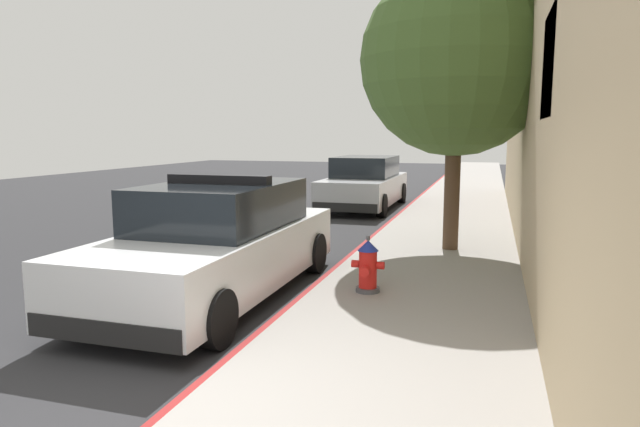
# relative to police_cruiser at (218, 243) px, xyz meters

# --- Properties ---
(ground_plane) EXTENTS (32.78, 60.00, 0.20)m
(ground_plane) POSITION_rel_police_cruiser_xyz_m (-3.33, 6.71, -0.84)
(ground_plane) COLOR #2B2B2D
(sidewalk_pavement) EXTENTS (2.78, 60.00, 0.14)m
(sidewalk_pavement) POSITION_rel_police_cruiser_xyz_m (2.67, 6.71, -0.68)
(sidewalk_pavement) COLOR gray
(sidewalk_pavement) RESTS_ON ground
(curb_painted_edge) EXTENTS (0.08, 60.00, 0.14)m
(curb_painted_edge) POSITION_rel_police_cruiser_xyz_m (1.24, 6.71, -0.68)
(curb_painted_edge) COLOR maroon
(curb_painted_edge) RESTS_ON ground
(police_cruiser) EXTENTS (1.94, 4.84, 1.68)m
(police_cruiser) POSITION_rel_police_cruiser_xyz_m (0.00, 0.00, 0.00)
(police_cruiser) COLOR white
(police_cruiser) RESTS_ON ground
(parked_car_silver_ahead) EXTENTS (1.94, 4.84, 1.56)m
(parked_car_silver_ahead) POSITION_rel_police_cruiser_xyz_m (-0.10, 9.70, -0.00)
(parked_car_silver_ahead) COLOR #B2B5BA
(parked_car_silver_ahead) RESTS_ON ground
(fire_hydrant) EXTENTS (0.44, 0.40, 0.76)m
(fire_hydrant) POSITION_rel_police_cruiser_xyz_m (2.02, 0.34, -0.26)
(fire_hydrant) COLOR #4C4C51
(fire_hydrant) RESTS_ON sidewalk_pavement
(street_tree) EXTENTS (3.39, 3.39, 5.08)m
(street_tree) POSITION_rel_police_cruiser_xyz_m (2.87, 3.57, 2.77)
(street_tree) COLOR brown
(street_tree) RESTS_ON sidewalk_pavement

